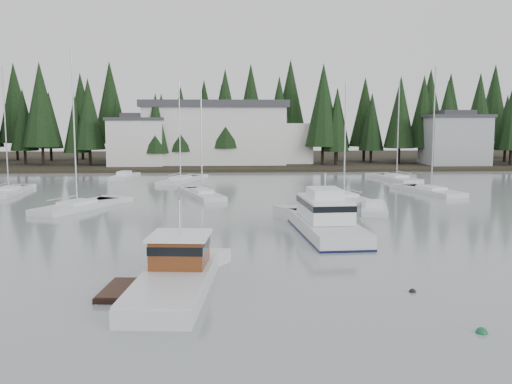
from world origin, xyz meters
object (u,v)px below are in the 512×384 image
sailboat_0 (344,199)px  sailboat_5 (77,208)px  sailboat_3 (181,182)px  runabout_1 (374,211)px  sailboat_2 (397,180)px  lobster_boat_brown (173,280)px  house_west (137,140)px  house_east_a (455,139)px  sailboat_4 (202,196)px  sailboat_7 (9,193)px  runabout_3 (124,178)px  harbor_inn (227,133)px  cabin_cruiser_center (326,223)px  sailboat_8 (431,193)px

sailboat_0 → sailboat_5: size_ratio=0.84×
sailboat_3 → runabout_1: size_ratio=2.14×
sailboat_2 → sailboat_3: (-28.92, -0.93, 0.00)m
lobster_boat_brown → house_west: bearing=15.3°
house_east_a → sailboat_4: size_ratio=0.90×
sailboat_7 → sailboat_3: bearing=-60.2°
sailboat_5 → runabout_3: size_ratio=2.06×
sailboat_3 → sailboat_7: sailboat_7 is taller
sailboat_0 → sailboat_5: sailboat_5 is taller
house_west → sailboat_0: 48.67m
house_west → lobster_boat_brown: 71.73m
harbor_inn → sailboat_7: sailboat_7 is taller
cabin_cruiser_center → sailboat_7: (-30.95, 23.90, -0.65)m
harbor_inn → sailboat_2: size_ratio=2.16×
house_east_a → sailboat_7: size_ratio=0.74×
cabin_cruiser_center → sailboat_0: 17.63m
lobster_boat_brown → sailboat_3: 48.17m
house_east_a → cabin_cruiser_center: (-32.01, -56.30, -4.16)m
cabin_cruiser_center → runabout_1: bearing=-36.1°
sailboat_7 → runabout_3: bearing=-33.1°
cabin_cruiser_center → sailboat_2: (15.90, 35.76, -0.67)m
harbor_inn → cabin_cruiser_center: size_ratio=2.51×
lobster_boat_brown → cabin_cruiser_center: bearing=-30.6°
sailboat_5 → cabin_cruiser_center: bearing=-94.6°
house_west → house_east_a: 54.01m
sailboat_2 → house_east_a: bearing=-49.6°
sailboat_3 → sailboat_4: (3.41, -14.35, -0.01)m
sailboat_2 → harbor_inn: bearing=31.1°
sailboat_3 → house_west: bearing=40.7°
sailboat_2 → sailboat_8: 13.88m
sailboat_3 → sailboat_2: bearing=-69.2°
house_west → runabout_1: house_west is taller
sailboat_8 → runabout_3: sailboat_8 is taller
sailboat_0 → sailboat_7: 36.44m
cabin_cruiser_center → sailboat_3: 37.18m
house_west → sailboat_4: bearing=-71.4°
house_east_a → sailboat_7: 70.97m
house_west → house_east_a: house_east_a is taller
harbor_inn → sailboat_2: bearing=-47.5°
house_west → sailboat_8: bearing=-43.3°
sailboat_0 → sailboat_4: bearing=62.3°
house_east_a → sailboat_0: 48.08m
harbor_inn → sailboat_7: size_ratio=2.06×
sailboat_0 → runabout_3: (-26.00, 22.87, 0.07)m
house_west → cabin_cruiser_center: size_ratio=0.81×
lobster_boat_brown → sailboat_8: size_ratio=0.68×
house_west → harbor_inn: (15.04, 3.34, 1.12)m
lobster_boat_brown → sailboat_4: sailboat_4 is taller
sailboat_8 → lobster_boat_brown: bearing=128.3°
cabin_cruiser_center → sailboat_7: 39.11m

